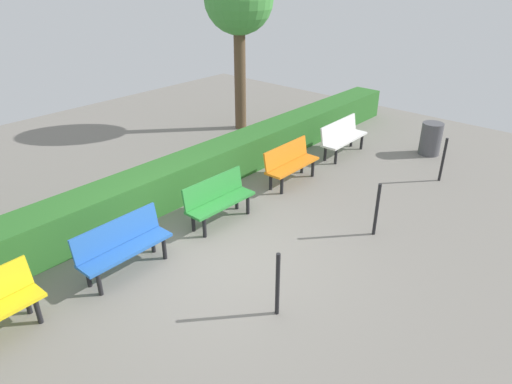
{
  "coord_description": "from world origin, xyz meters",
  "views": [
    {
      "loc": [
        4.3,
        4.57,
        4.39
      ],
      "look_at": [
        -1.36,
        -0.44,
        0.55
      ],
      "focal_mm": 31.95,
      "sensor_mm": 36.0,
      "label": 1
    }
  ],
  "objects": [
    {
      "name": "bench_green",
      "position": [
        -0.81,
        -0.89,
        0.48
      ],
      "size": [
        1.43,
        0.46,
        0.86
      ],
      "rotation": [
        0.0,
        0.0,
        -0.01
      ],
      "color": "#2D8C38",
      "rests_on": "ground_plane"
    },
    {
      "name": "bench_white",
      "position": [
        -5.21,
        -0.95,
        0.48
      ],
      "size": [
        1.58,
        0.49,
        0.86
      ],
      "rotation": [
        0.0,
        0.0,
        0.02
      ],
      "color": "white",
      "rests_on": "ground_plane"
    },
    {
      "name": "ground_plane",
      "position": [
        0.0,
        0.0,
        0.0
      ],
      "size": [
        19.59,
        19.59,
        0.0
      ],
      "primitive_type": "plane",
      "color": "gray"
    },
    {
      "name": "trash_bin",
      "position": [
        -6.69,
        0.71,
        0.41
      ],
      "size": [
        0.52,
        0.52,
        0.82
      ],
      "primitive_type": "cylinder",
      "color": "#4C4C51",
      "rests_on": "ground_plane"
    },
    {
      "name": "bench_orange",
      "position": [
        -3.04,
        -0.93,
        0.48
      ],
      "size": [
        1.45,
        0.48,
        0.86
      ],
      "rotation": [
        0.0,
        0.0,
        0.02
      ],
      "color": "orange",
      "rests_on": "ground_plane"
    },
    {
      "name": "railing_post_mid",
      "position": [
        -2.32,
        1.54,
        0.5
      ],
      "size": [
        0.06,
        0.06,
        1.0
      ],
      "primitive_type": "cylinder",
      "color": "black",
      "rests_on": "ground_plane"
    },
    {
      "name": "bench_blue",
      "position": [
        1.24,
        -0.89,
        0.48
      ],
      "size": [
        1.51,
        0.48,
        0.86
      ],
      "rotation": [
        0.0,
        0.0,
        0.02
      ],
      "color": "blue",
      "rests_on": "ground_plane"
    },
    {
      "name": "railing_post_far",
      "position": [
        0.44,
        1.54,
        0.5
      ],
      "size": [
        0.06,
        0.06,
        1.0
      ],
      "primitive_type": "cylinder",
      "color": "black",
      "rests_on": "ground_plane"
    },
    {
      "name": "tree_near",
      "position": [
        -5.02,
        -4.27,
        3.42
      ],
      "size": [
        1.83,
        1.83,
        4.44
      ],
      "color": "brown",
      "rests_on": "ground_plane"
    },
    {
      "name": "hedge_row",
      "position": [
        -0.94,
        -2.23,
        0.4
      ],
      "size": [
        15.59,
        0.79,
        0.79
      ],
      "primitive_type": "cube",
      "color": "#2D6B28",
      "rests_on": "ground_plane"
    },
    {
      "name": "railing_post_near",
      "position": [
        -5.32,
        1.54,
        0.5
      ],
      "size": [
        0.06,
        0.06,
        1.0
      ],
      "primitive_type": "cylinder",
      "color": "black",
      "rests_on": "ground_plane"
    }
  ]
}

